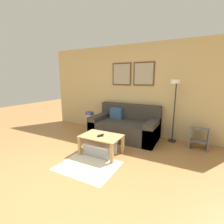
{
  "coord_description": "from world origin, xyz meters",
  "views": [
    {
      "loc": [
        1.69,
        -1.57,
        1.61
      ],
      "look_at": [
        -0.01,
        1.67,
        0.85
      ],
      "focal_mm": 26.0,
      "sensor_mm": 36.0,
      "label": 1
    }
  ],
  "objects": [
    {
      "name": "cell_phone",
      "position": [
        -0.02,
        1.17,
        0.42
      ],
      "size": [
        0.13,
        0.15,
        0.01
      ],
      "primitive_type": "cube",
      "rotation": [
        0.0,
        0.0,
        -0.51
      ],
      "color": "black",
      "rests_on": "coffee_table"
    },
    {
      "name": "couch",
      "position": [
        0.01,
        2.41,
        0.3
      ],
      "size": [
        1.78,
        0.98,
        0.89
      ],
      "color": "#38332D",
      "rests_on": "ground_plane"
    },
    {
      "name": "book_stack",
      "position": [
        -1.12,
        2.33,
        0.58
      ],
      "size": [
        0.25,
        0.21,
        0.11
      ],
      "color": "#D8C666",
      "rests_on": "side_table"
    },
    {
      "name": "storage_bin",
      "position": [
        -0.06,
        1.22,
        0.13
      ],
      "size": [
        0.62,
        0.44,
        0.25
      ],
      "color": "#9EA3A8",
      "rests_on": "ground_plane"
    },
    {
      "name": "ground_plane",
      "position": [
        0.0,
        0.0,
        0.0
      ],
      "size": [
        16.0,
        16.0,
        0.0
      ],
      "primitive_type": "plane",
      "color": "#A87542"
    },
    {
      "name": "remote_control",
      "position": [
        -0.05,
        1.23,
        0.43
      ],
      "size": [
        0.09,
        0.15,
        0.02
      ],
      "primitive_type": "cube",
      "rotation": [
        0.0,
        0.0,
        -0.37
      ],
      "color": "#232328",
      "rests_on": "coffee_table"
    },
    {
      "name": "step_stool",
      "position": [
        1.82,
        2.55,
        0.25
      ],
      "size": [
        0.41,
        0.37,
        0.47
      ],
      "color": "slate",
      "rests_on": "ground_plane"
    },
    {
      "name": "coffee_table",
      "position": [
        -0.04,
        1.22,
        0.34
      ],
      "size": [
        0.86,
        0.57,
        0.42
      ],
      "color": "tan",
      "rests_on": "ground_plane"
    },
    {
      "name": "floor_lamp",
      "position": [
        1.22,
        2.54,
        1.17
      ],
      "size": [
        0.21,
        0.47,
        1.59
      ],
      "color": "black",
      "rests_on": "ground_plane"
    },
    {
      "name": "area_rug",
      "position": [
        -0.0,
        0.68,
        0.0
      ],
      "size": [
        1.08,
        0.88,
        0.01
      ],
      "primitive_type": "cube",
      "color": "beige",
      "rests_on": "ground_plane"
    },
    {
      "name": "wall_back",
      "position": [
        0.0,
        2.91,
        1.29
      ],
      "size": [
        5.6,
        0.09,
        2.55
      ],
      "color": "tan",
      "rests_on": "ground_plane"
    },
    {
      "name": "side_table",
      "position": [
        -1.11,
        2.32,
        0.31
      ],
      "size": [
        0.29,
        0.29,
        0.53
      ],
      "color": "silver",
      "rests_on": "ground_plane"
    }
  ]
}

